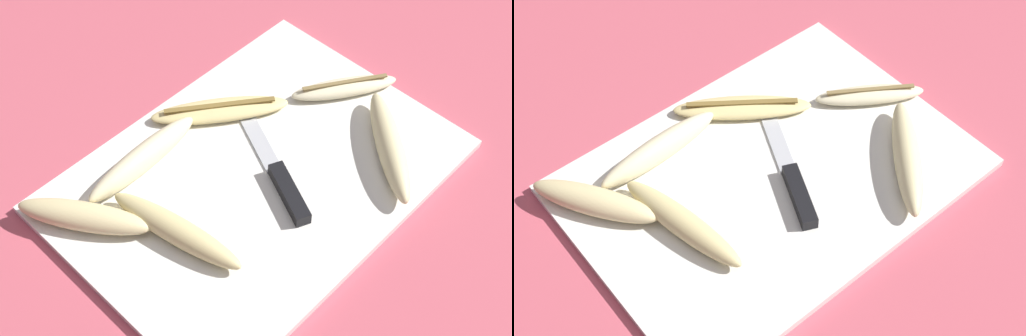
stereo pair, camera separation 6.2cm
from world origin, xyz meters
TOP-DOWN VIEW (x-y plane):
  - ground_plane at (0.00, 0.00)m, footprint 4.00×4.00m
  - cutting_board at (0.00, 0.00)m, footprint 0.50×0.36m
  - knife at (0.01, -0.04)m, footprint 0.10×0.19m
  - banana_soft_right at (0.14, -0.10)m, footprint 0.15×0.17m
  - banana_spotted_left at (-0.14, 0.00)m, footprint 0.07×0.19m
  - banana_pale_long at (-0.09, 0.11)m, footprint 0.18×0.04m
  - banana_golden_short at (0.04, 0.11)m, footprint 0.18×0.15m
  - banana_ripe_center at (-0.20, 0.10)m, footprint 0.12×0.16m
  - banana_bright_far at (0.19, 0.01)m, footprint 0.15×0.11m

SIDE VIEW (x-z plane):
  - ground_plane at x=0.00m, z-range 0.00..0.00m
  - cutting_board at x=0.00m, z-range 0.00..0.01m
  - knife at x=0.01m, z-range 0.01..0.03m
  - banana_golden_short at x=0.04m, z-range 0.01..0.03m
  - banana_bright_far at x=0.19m, z-range 0.01..0.03m
  - banana_spotted_left at x=-0.14m, z-range 0.01..0.04m
  - banana_ripe_center at x=-0.20m, z-range 0.01..0.04m
  - banana_pale_long at x=-0.09m, z-range 0.01..0.05m
  - banana_soft_right at x=0.14m, z-range 0.01..0.05m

